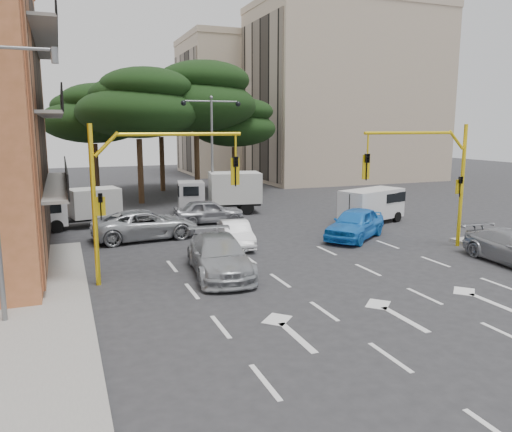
{
  "coord_description": "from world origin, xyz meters",
  "views": [
    {
      "loc": [
        -9.6,
        -16.98,
        5.89
      ],
      "look_at": [
        -0.97,
        5.23,
        1.6
      ],
      "focal_mm": 35.0,
      "sensor_mm": 36.0,
      "label": 1
    }
  ],
  "objects_px": {
    "car_white_hatch": "(236,234)",
    "box_truck_a": "(81,208)",
    "car_blue_compact": "(355,224)",
    "car_silver_cross_b": "(209,211)",
    "signal_mast_right": "(434,169)",
    "van_white": "(372,206)",
    "car_silver_wagon": "(219,256)",
    "car_silver_cross_a": "(145,225)",
    "street_lamp_center": "(212,133)",
    "signal_mast_left": "(143,181)",
    "box_truck_b": "(220,193)"
  },
  "relations": [
    {
      "from": "car_silver_cross_b",
      "to": "car_silver_cross_a",
      "type": "bearing_deg",
      "value": 128.34
    },
    {
      "from": "car_silver_cross_b",
      "to": "box_truck_b",
      "type": "xyz_separation_m",
      "value": [
        1.73,
        3.25,
        0.66
      ]
    },
    {
      "from": "car_white_hatch",
      "to": "car_silver_cross_a",
      "type": "bearing_deg",
      "value": 148.26
    },
    {
      "from": "car_blue_compact",
      "to": "box_truck_b",
      "type": "bearing_deg",
      "value": 166.0
    },
    {
      "from": "car_white_hatch",
      "to": "box_truck_b",
      "type": "bearing_deg",
      "value": 85.26
    },
    {
      "from": "car_white_hatch",
      "to": "van_white",
      "type": "distance_m",
      "value": 10.2
    },
    {
      "from": "signal_mast_left",
      "to": "street_lamp_center",
      "type": "relative_size",
      "value": 0.77
    },
    {
      "from": "car_silver_cross_b",
      "to": "van_white",
      "type": "relative_size",
      "value": 1.02
    },
    {
      "from": "signal_mast_right",
      "to": "van_white",
      "type": "relative_size",
      "value": 1.41
    },
    {
      "from": "box_truck_b",
      "to": "car_silver_wagon",
      "type": "bearing_deg",
      "value": 172.8
    },
    {
      "from": "car_silver_cross_b",
      "to": "street_lamp_center",
      "type": "bearing_deg",
      "value": -16.09
    },
    {
      "from": "car_blue_compact",
      "to": "van_white",
      "type": "distance_m",
      "value": 4.84
    },
    {
      "from": "signal_mast_right",
      "to": "car_blue_compact",
      "type": "distance_m",
      "value": 4.97
    },
    {
      "from": "box_truck_a",
      "to": "signal_mast_left",
      "type": "bearing_deg",
      "value": 178.02
    },
    {
      "from": "van_white",
      "to": "car_silver_wagon",
      "type": "bearing_deg",
      "value": -78.19
    },
    {
      "from": "car_blue_compact",
      "to": "car_silver_cross_b",
      "type": "height_order",
      "value": "car_blue_compact"
    },
    {
      "from": "van_white",
      "to": "box_truck_b",
      "type": "relative_size",
      "value": 0.75
    },
    {
      "from": "car_white_hatch",
      "to": "car_blue_compact",
      "type": "distance_m",
      "value": 6.49
    },
    {
      "from": "car_silver_cross_b",
      "to": "car_silver_wagon",
      "type": "bearing_deg",
      "value": 170.1
    },
    {
      "from": "car_white_hatch",
      "to": "car_silver_cross_b",
      "type": "height_order",
      "value": "car_silver_cross_b"
    },
    {
      "from": "car_white_hatch",
      "to": "box_truck_a",
      "type": "height_order",
      "value": "box_truck_a"
    },
    {
      "from": "van_white",
      "to": "box_truck_a",
      "type": "height_order",
      "value": "box_truck_a"
    },
    {
      "from": "car_silver_wagon",
      "to": "car_silver_cross_b",
      "type": "relative_size",
      "value": 1.23
    },
    {
      "from": "car_silver_wagon",
      "to": "car_silver_cross_b",
      "type": "xyz_separation_m",
      "value": [
        2.58,
        10.58,
        -0.03
      ]
    },
    {
      "from": "street_lamp_center",
      "to": "car_silver_cross_a",
      "type": "xyz_separation_m",
      "value": [
        -5.7,
        -6.73,
        -4.66
      ]
    },
    {
      "from": "signal_mast_left",
      "to": "box_truck_a",
      "type": "height_order",
      "value": "signal_mast_left"
    },
    {
      "from": "car_blue_compact",
      "to": "car_silver_cross_a",
      "type": "bearing_deg",
      "value": -147.88
    },
    {
      "from": "car_silver_wagon",
      "to": "signal_mast_right",
      "type": "bearing_deg",
      "value": 8.33
    },
    {
      "from": "van_white",
      "to": "box_truck_a",
      "type": "distance_m",
      "value": 17.53
    },
    {
      "from": "signal_mast_right",
      "to": "car_silver_cross_a",
      "type": "xyz_separation_m",
      "value": [
        -12.5,
        7.27,
        -3.11
      ]
    },
    {
      "from": "car_silver_cross_a",
      "to": "box_truck_b",
      "type": "height_order",
      "value": "box_truck_b"
    },
    {
      "from": "signal_mast_left",
      "to": "street_lamp_center",
      "type": "xyz_separation_m",
      "value": [
        6.8,
        14.01,
        1.54
      ]
    },
    {
      "from": "car_silver_cross_a",
      "to": "street_lamp_center",
      "type": "bearing_deg",
      "value": -45.9
    },
    {
      "from": "street_lamp_center",
      "to": "car_silver_wagon",
      "type": "xyz_separation_m",
      "value": [
        -3.93,
        -14.32,
        -4.65
      ]
    },
    {
      "from": "car_silver_cross_a",
      "to": "van_white",
      "type": "height_order",
      "value": "van_white"
    },
    {
      "from": "car_blue_compact",
      "to": "box_truck_a",
      "type": "height_order",
      "value": "box_truck_a"
    },
    {
      "from": "car_white_hatch",
      "to": "box_truck_a",
      "type": "distance_m",
      "value": 10.43
    },
    {
      "from": "car_blue_compact",
      "to": "car_silver_cross_b",
      "type": "xyz_separation_m",
      "value": [
        -6.05,
        6.98,
        -0.07
      ]
    },
    {
      "from": "car_white_hatch",
      "to": "signal_mast_right",
      "type": "bearing_deg",
      "value": -17.17
    },
    {
      "from": "car_blue_compact",
      "to": "car_silver_cross_b",
      "type": "distance_m",
      "value": 9.23
    },
    {
      "from": "signal_mast_left",
      "to": "car_blue_compact",
      "type": "xyz_separation_m",
      "value": [
        11.49,
        3.29,
        -3.07
      ]
    },
    {
      "from": "street_lamp_center",
      "to": "box_truck_b",
      "type": "distance_m",
      "value": 4.08
    },
    {
      "from": "car_blue_compact",
      "to": "box_truck_b",
      "type": "height_order",
      "value": "box_truck_b"
    },
    {
      "from": "signal_mast_left",
      "to": "car_white_hatch",
      "type": "bearing_deg",
      "value": 38.45
    },
    {
      "from": "signal_mast_left",
      "to": "car_silver_wagon",
      "type": "xyz_separation_m",
      "value": [
        2.87,
        -0.31,
        -3.11
      ]
    },
    {
      "from": "box_truck_a",
      "to": "box_truck_b",
      "type": "height_order",
      "value": "box_truck_b"
    },
    {
      "from": "street_lamp_center",
      "to": "signal_mast_right",
      "type": "bearing_deg",
      "value": -64.09
    },
    {
      "from": "signal_mast_right",
      "to": "car_silver_cross_b",
      "type": "distance_m",
      "value": 13.48
    },
    {
      "from": "signal_mast_left",
      "to": "van_white",
      "type": "distance_m",
      "value": 16.57
    },
    {
      "from": "signal_mast_right",
      "to": "car_silver_wagon",
      "type": "bearing_deg",
      "value": -178.32
    }
  ]
}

